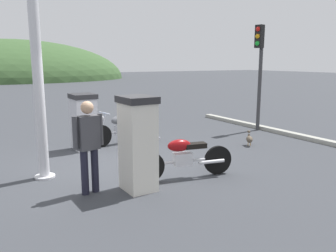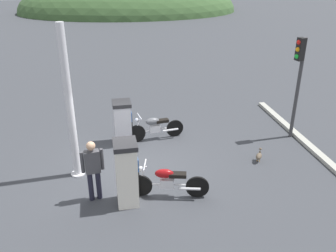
{
  "view_description": "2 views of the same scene",
  "coord_description": "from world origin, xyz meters",
  "px_view_note": "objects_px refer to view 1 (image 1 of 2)",
  "views": [
    {
      "loc": [
        -2.66,
        -7.11,
        2.31
      ],
      "look_at": [
        1.18,
        -0.4,
        0.84
      ],
      "focal_mm": 36.64,
      "sensor_mm": 36.0,
      "label": 1
    },
    {
      "loc": [
        -0.25,
        -9.06,
        5.46
      ],
      "look_at": [
        1.15,
        0.31,
        1.14
      ],
      "focal_mm": 37.54,
      "sensor_mm": 36.0,
      "label": 2
    }
  ],
  "objects_px": {
    "motorcycle_near_pump": "(183,156)",
    "motorcycle_far_pump": "(122,128)",
    "fuel_pump_far": "(84,121)",
    "wandering_duck": "(249,139)",
    "roadside_traffic_light": "(260,59)",
    "canopy_support_pole": "(38,75)",
    "fuel_pump_near": "(138,143)",
    "attendant_person": "(89,141)"
  },
  "relations": [
    {
      "from": "motorcycle_near_pump",
      "to": "wandering_duck",
      "type": "relative_size",
      "value": 4.94
    },
    {
      "from": "fuel_pump_near",
      "to": "motorcycle_far_pump",
      "type": "xyz_separation_m",
      "value": [
        1.09,
        3.44,
        -0.41
      ]
    },
    {
      "from": "motorcycle_near_pump",
      "to": "canopy_support_pole",
      "type": "bearing_deg",
      "value": 149.31
    },
    {
      "from": "fuel_pump_far",
      "to": "wandering_duck",
      "type": "xyz_separation_m",
      "value": [
        4.04,
        -1.92,
        -0.55
      ]
    },
    {
      "from": "motorcycle_near_pump",
      "to": "motorcycle_far_pump",
      "type": "xyz_separation_m",
      "value": [
        0.06,
        3.33,
        0.0
      ]
    },
    {
      "from": "fuel_pump_near",
      "to": "motorcycle_near_pump",
      "type": "distance_m",
      "value": 1.11
    },
    {
      "from": "wandering_duck",
      "to": "roadside_traffic_light",
      "type": "height_order",
      "value": "roadside_traffic_light"
    },
    {
      "from": "fuel_pump_near",
      "to": "fuel_pump_far",
      "type": "distance_m",
      "value": 3.37
    },
    {
      "from": "fuel_pump_near",
      "to": "roadside_traffic_light",
      "type": "xyz_separation_m",
      "value": [
        5.74,
        2.94,
        1.5
      ]
    },
    {
      "from": "fuel_pump_near",
      "to": "roadside_traffic_light",
      "type": "distance_m",
      "value": 6.62
    },
    {
      "from": "roadside_traffic_light",
      "to": "canopy_support_pole",
      "type": "relative_size",
      "value": 0.81
    },
    {
      "from": "wandering_duck",
      "to": "motorcycle_far_pump",
      "type": "bearing_deg",
      "value": 146.04
    },
    {
      "from": "attendant_person",
      "to": "roadside_traffic_light",
      "type": "distance_m",
      "value": 7.22
    },
    {
      "from": "fuel_pump_far",
      "to": "attendant_person",
      "type": "height_order",
      "value": "attendant_person"
    },
    {
      "from": "roadside_traffic_light",
      "to": "canopy_support_pole",
      "type": "distance_m",
      "value": 7.25
    },
    {
      "from": "attendant_person",
      "to": "canopy_support_pole",
      "type": "relative_size",
      "value": 0.39
    },
    {
      "from": "canopy_support_pole",
      "to": "attendant_person",
      "type": "bearing_deg",
      "value": -66.36
    },
    {
      "from": "fuel_pump_near",
      "to": "canopy_support_pole",
      "type": "height_order",
      "value": "canopy_support_pole"
    },
    {
      "from": "motorcycle_near_pump",
      "to": "wandering_duck",
      "type": "distance_m",
      "value": 3.31
    },
    {
      "from": "fuel_pump_far",
      "to": "roadside_traffic_light",
      "type": "xyz_separation_m",
      "value": [
        5.74,
        -0.43,
        1.62
      ]
    },
    {
      "from": "fuel_pump_near",
      "to": "motorcycle_near_pump",
      "type": "bearing_deg",
      "value": 6.11
    },
    {
      "from": "wandering_duck",
      "to": "canopy_support_pole",
      "type": "bearing_deg",
      "value": 179.16
    },
    {
      "from": "attendant_person",
      "to": "motorcycle_near_pump",
      "type": "bearing_deg",
      "value": -4.91
    },
    {
      "from": "wandering_duck",
      "to": "attendant_person",
      "type": "bearing_deg",
      "value": -166.28
    },
    {
      "from": "wandering_duck",
      "to": "roadside_traffic_light",
      "type": "relative_size",
      "value": 0.12
    },
    {
      "from": "motorcycle_far_pump",
      "to": "attendant_person",
      "type": "xyz_separation_m",
      "value": [
        -1.9,
        -3.18,
        0.48
      ]
    },
    {
      "from": "attendant_person",
      "to": "canopy_support_pole",
      "type": "bearing_deg",
      "value": 113.64
    },
    {
      "from": "fuel_pump_near",
      "to": "wandering_duck",
      "type": "distance_m",
      "value": 4.35
    },
    {
      "from": "canopy_support_pole",
      "to": "fuel_pump_near",
      "type": "bearing_deg",
      "value": -48.26
    },
    {
      "from": "fuel_pump_far",
      "to": "canopy_support_pole",
      "type": "height_order",
      "value": "canopy_support_pole"
    },
    {
      "from": "fuel_pump_far",
      "to": "canopy_support_pole",
      "type": "bearing_deg",
      "value": -126.68
    },
    {
      "from": "fuel_pump_near",
      "to": "canopy_support_pole",
      "type": "relative_size",
      "value": 0.4
    },
    {
      "from": "motorcycle_far_pump",
      "to": "roadside_traffic_light",
      "type": "distance_m",
      "value": 5.05
    },
    {
      "from": "fuel_pump_far",
      "to": "fuel_pump_near",
      "type": "bearing_deg",
      "value": -90.0
    },
    {
      "from": "motorcycle_near_pump",
      "to": "attendant_person",
      "type": "height_order",
      "value": "attendant_person"
    },
    {
      "from": "motorcycle_far_pump",
      "to": "fuel_pump_near",
      "type": "bearing_deg",
      "value": -107.53
    },
    {
      "from": "wandering_duck",
      "to": "roadside_traffic_light",
      "type": "xyz_separation_m",
      "value": [
        1.7,
        1.49,
        2.17
      ]
    },
    {
      "from": "motorcycle_near_pump",
      "to": "motorcycle_far_pump",
      "type": "relative_size",
      "value": 1.04
    },
    {
      "from": "fuel_pump_near",
      "to": "attendant_person",
      "type": "distance_m",
      "value": 0.86
    },
    {
      "from": "fuel_pump_far",
      "to": "roadside_traffic_light",
      "type": "relative_size",
      "value": 0.43
    },
    {
      "from": "fuel_pump_near",
      "to": "canopy_support_pole",
      "type": "xyz_separation_m",
      "value": [
        -1.37,
        1.53,
        1.18
      ]
    },
    {
      "from": "fuel_pump_far",
      "to": "canopy_support_pole",
      "type": "xyz_separation_m",
      "value": [
        -1.37,
        -1.84,
        1.3
      ]
    }
  ]
}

